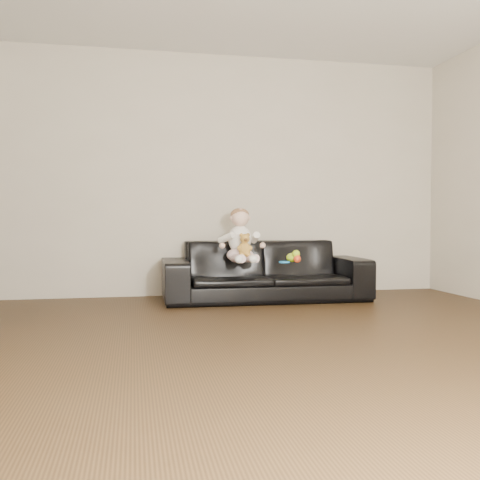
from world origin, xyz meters
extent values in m
plane|color=#382614|center=(0.00, 0.00, 0.00)|extent=(5.50, 5.50, 0.00)
plane|color=#C0B6A1|center=(0.00, 2.75, 1.30)|extent=(5.00, 0.00, 5.00)
imported|color=black|center=(0.35, 2.25, 0.30)|extent=(2.07, 0.84, 0.60)
ellipsoid|color=silver|center=(0.07, 2.15, 0.47)|extent=(0.32, 0.30, 0.14)
ellipsoid|color=white|center=(0.07, 2.17, 0.62)|extent=(0.28, 0.25, 0.28)
sphere|color=beige|center=(0.07, 2.15, 0.84)|extent=(0.23, 0.23, 0.18)
ellipsoid|color=#8C603F|center=(0.07, 2.16, 0.87)|extent=(0.23, 0.23, 0.13)
cylinder|color=silver|center=(0.02, 1.98, 0.44)|extent=(0.14, 0.24, 0.09)
cylinder|color=silver|center=(0.13, 1.98, 0.44)|extent=(0.14, 0.24, 0.09)
sphere|color=white|center=(0.01, 1.86, 0.44)|extent=(0.09, 0.09, 0.08)
sphere|color=white|center=(0.14, 1.86, 0.44)|extent=(0.09, 0.09, 0.08)
cylinder|color=white|center=(-0.07, 2.11, 0.64)|extent=(0.12, 0.20, 0.12)
cylinder|color=white|center=(0.22, 2.11, 0.64)|extent=(0.12, 0.20, 0.12)
ellipsoid|color=#BA8835|center=(0.08, 1.98, 0.53)|extent=(0.15, 0.14, 0.14)
sphere|color=#BA8835|center=(0.08, 1.96, 0.63)|extent=(0.12, 0.12, 0.09)
sphere|color=#BA8835|center=(0.05, 1.97, 0.67)|extent=(0.05, 0.05, 0.04)
sphere|color=#BA8835|center=(0.12, 1.97, 0.67)|extent=(0.05, 0.05, 0.04)
sphere|color=#593819|center=(0.08, 1.92, 0.62)|extent=(0.05, 0.05, 0.04)
ellipsoid|color=#B7E11A|center=(0.58, 2.07, 0.44)|extent=(0.12, 0.14, 0.09)
sphere|color=#E8401B|center=(0.61, 1.98, 0.43)|extent=(0.09, 0.09, 0.07)
cylinder|color=#1B84DD|center=(0.49, 2.00, 0.40)|extent=(0.14, 0.14, 0.02)
camera|label=1|loc=(-0.96, -3.01, 0.80)|focal=40.00mm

